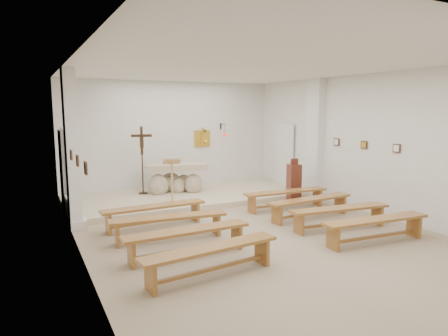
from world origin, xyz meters
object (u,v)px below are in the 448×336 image
altar (176,180)px  bench_left_fourth (211,254)px  lectern (172,181)px  bench_right_fourth (376,225)px  bench_right_front (286,195)px  donation_pedestal (294,182)px  bench_left_third (187,236)px  bench_left_second (169,222)px  bench_left_front (154,211)px  crucifix_stand (142,155)px  bench_right_second (310,203)px  bench_right_third (340,213)px

altar → bench_left_fourth: (-1.50, -5.73, -0.14)m
altar → lectern: lectern is taller
bench_right_fourth → bench_right_front: bearing=94.7°
altar → bench_left_fourth: altar is taller
lectern → bench_left_fourth: bearing=-87.5°
donation_pedestal → bench_right_fourth: donation_pedestal is taller
bench_left_third → lectern: bearing=73.8°
bench_left_second → bench_right_front: bearing=22.4°
donation_pedestal → bench_right_front: 1.00m
bench_left_front → crucifix_stand: bearing=76.6°
bench_left_second → bench_right_second: size_ratio=1.00×
bench_left_second → bench_right_fourth: 4.11m
bench_left_second → bench_left_fourth: bearing=-83.2°
lectern → bench_left_fourth: (-0.90, -4.33, -0.39)m
bench_left_front → bench_right_third: same height
bench_left_fourth → bench_right_third: bearing=9.6°
altar → lectern: 1.54m
bench_right_front → bench_left_third: size_ratio=1.00×
lectern → bench_left_fourth: lectern is taller
bench_right_third → crucifix_stand: bearing=128.7°
bench_right_third → bench_right_front: bearing=97.2°
bench_left_third → bench_right_third: bearing=-1.1°
altar → bench_right_third: 5.17m
donation_pedestal → bench_left_second: bearing=-148.7°
altar → bench_left_front: bearing=-105.6°
lectern → bench_right_fourth: 5.11m
lectern → bench_left_second: 2.53m
bench_left_front → bench_left_second: 1.00m
lectern → bench_right_fourth: (2.69, -4.33, -0.39)m
crucifix_stand → bench_left_fourth: crucifix_stand is taller
bench_left_front → bench_right_second: size_ratio=1.00×
bench_right_second → bench_right_third: same height
altar → bench_right_second: altar is taller
bench_left_fourth → bench_right_fourth: size_ratio=1.00×
lectern → bench_right_fourth: lectern is taller
bench_left_front → bench_right_front: (3.59, 0.00, 0.00)m
altar → bench_right_front: (2.09, -2.72, -0.14)m
donation_pedestal → bench_left_front: size_ratio=0.52×
bench_left_third → bench_left_fourth: (0.00, -1.00, 0.00)m
crucifix_stand → bench_right_fourth: crucifix_stand is taller
crucifix_stand → bench_left_third: size_ratio=0.84×
crucifix_stand → altar: bearing=1.1°
crucifix_stand → bench_left_second: crucifix_stand is taller
crucifix_stand → bench_right_fourth: size_ratio=0.83×
bench_left_second → bench_left_third: size_ratio=1.01×
bench_left_third → crucifix_stand: bearing=82.5°
crucifix_stand → bench_left_third: crucifix_stand is taller
donation_pedestal → bench_left_fourth: donation_pedestal is taller
bench_right_fourth → donation_pedestal: bearing=83.3°
bench_left_front → bench_right_second: 3.73m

